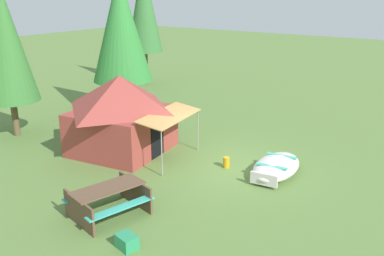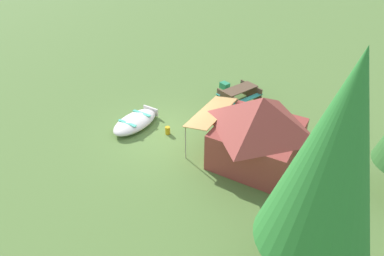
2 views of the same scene
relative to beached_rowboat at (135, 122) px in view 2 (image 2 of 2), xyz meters
name	(u,v)px [view 2 (image 2 of 2)]	position (x,y,z in m)	size (l,w,h in m)	color
ground_plane	(167,135)	(-0.34, 1.56, -0.24)	(80.00, 80.00, 0.00)	#5B7B3B
beached_rowboat	(135,122)	(0.00, 0.00, 0.00)	(2.51, 1.50, 0.47)	silver
canvas_cabin_tent	(259,129)	(-1.22, 5.26, 1.14)	(3.61, 4.33, 2.68)	#9C3C35
picnic_table	(239,93)	(-4.73, 2.40, 0.23)	(2.11, 1.85, 0.76)	brown
cooler_box	(225,85)	(-5.56, 1.01, -0.09)	(0.47, 0.36, 0.32)	#2B8F5C
fuel_can	(168,130)	(-0.44, 1.51, -0.07)	(0.21, 0.21, 0.34)	gold
pine_tree_back_right	(333,161)	(2.28, 8.47, 3.58)	(2.60, 2.60, 6.15)	#4F3E35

